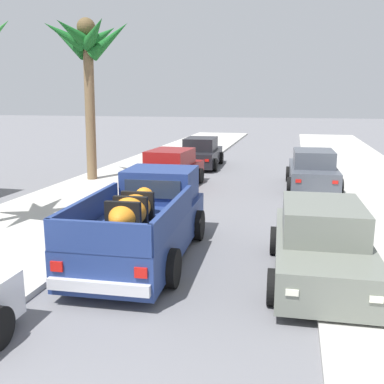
{
  "coord_description": "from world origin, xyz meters",
  "views": [
    {
      "loc": [
        1.99,
        -1.77,
        3.56
      ],
      "look_at": [
        -0.49,
        8.9,
        1.2
      ],
      "focal_mm": 41.02,
      "sensor_mm": 36.0,
      "label": 1
    }
  ],
  "objects_px": {
    "car_left_mid": "(321,244)",
    "pickup_truck": "(145,221)",
    "car_right_near": "(170,170)",
    "palm_tree_left_back": "(86,51)",
    "car_right_mid": "(201,153)",
    "car_left_near": "(313,170)"
  },
  "relations": [
    {
      "from": "car_left_mid",
      "to": "pickup_truck",
      "type": "bearing_deg",
      "value": 173.07
    },
    {
      "from": "car_right_near",
      "to": "palm_tree_left_back",
      "type": "xyz_separation_m",
      "value": [
        -3.69,
        0.64,
        4.74
      ]
    },
    {
      "from": "car_right_mid",
      "to": "palm_tree_left_back",
      "type": "xyz_separation_m",
      "value": [
        -3.77,
        -5.01,
        4.74
      ]
    },
    {
      "from": "car_left_mid",
      "to": "car_right_mid",
      "type": "distance_m",
      "value": 14.7
    },
    {
      "from": "car_right_near",
      "to": "palm_tree_left_back",
      "type": "relative_size",
      "value": 0.64
    },
    {
      "from": "pickup_truck",
      "to": "palm_tree_left_back",
      "type": "height_order",
      "value": "palm_tree_left_back"
    },
    {
      "from": "pickup_truck",
      "to": "car_right_near",
      "type": "distance_m",
      "value": 7.75
    },
    {
      "from": "palm_tree_left_back",
      "to": "car_right_near",
      "type": "bearing_deg",
      "value": -9.83
    },
    {
      "from": "car_left_mid",
      "to": "car_right_mid",
      "type": "relative_size",
      "value": 1.0
    },
    {
      "from": "car_right_near",
      "to": "car_left_mid",
      "type": "distance_m",
      "value": 9.7
    },
    {
      "from": "car_right_near",
      "to": "car_right_mid",
      "type": "bearing_deg",
      "value": 89.13
    },
    {
      "from": "car_left_near",
      "to": "palm_tree_left_back",
      "type": "distance_m",
      "value": 10.43
    },
    {
      "from": "palm_tree_left_back",
      "to": "car_left_near",
      "type": "bearing_deg",
      "value": 3.93
    },
    {
      "from": "car_left_near",
      "to": "car_right_near",
      "type": "xyz_separation_m",
      "value": [
        -5.58,
        -1.28,
        0.0
      ]
    },
    {
      "from": "pickup_truck",
      "to": "car_left_near",
      "type": "relative_size",
      "value": 1.23
    },
    {
      "from": "car_left_mid",
      "to": "palm_tree_left_back",
      "type": "height_order",
      "value": "palm_tree_left_back"
    },
    {
      "from": "pickup_truck",
      "to": "car_left_mid",
      "type": "height_order",
      "value": "pickup_truck"
    },
    {
      "from": "pickup_truck",
      "to": "car_left_near",
      "type": "distance_m",
      "value": 9.72
    },
    {
      "from": "car_left_near",
      "to": "palm_tree_left_back",
      "type": "height_order",
      "value": "palm_tree_left_back"
    },
    {
      "from": "palm_tree_left_back",
      "to": "pickup_truck",
      "type": "bearing_deg",
      "value": -57.37
    },
    {
      "from": "car_right_near",
      "to": "car_right_mid",
      "type": "xyz_separation_m",
      "value": [
        0.09,
        5.65,
        0.0
      ]
    },
    {
      "from": "pickup_truck",
      "to": "palm_tree_left_back",
      "type": "bearing_deg",
      "value": 122.63
    }
  ]
}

